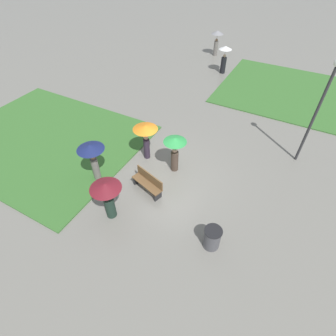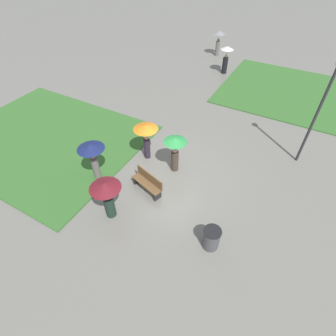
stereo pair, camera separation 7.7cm
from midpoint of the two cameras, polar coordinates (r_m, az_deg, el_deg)
ground_plane at (r=12.04m, az=0.14°, el=-1.43°), size 90.00×90.00×0.00m
lawn_patch_near at (r=15.49m, az=-25.32°, el=5.71°), size 9.83×7.83×0.06m
lawn_patch_far at (r=20.31m, az=25.81°, el=14.57°), size 9.70×7.99×0.06m
park_bench at (r=11.10m, az=-4.57°, el=-3.12°), size 1.58×0.84×0.90m
lamp_post at (r=12.65m, az=30.13°, el=12.22°), size 0.32×0.32×4.86m
trash_bin at (r=9.56m, az=9.34°, el=-14.80°), size 0.63×0.63×0.90m
crowd_person_green at (r=11.46m, az=1.31°, el=4.37°), size 1.02×1.02×1.82m
crowd_person_navy at (r=11.29m, az=-16.43°, el=3.02°), size 1.14×1.14×1.95m
crowd_person_maroon at (r=9.81m, az=-13.39°, el=-5.35°), size 1.16×1.16×1.80m
crowd_person_orange at (r=12.10m, az=-5.08°, el=7.50°), size 1.14×1.14×1.85m
lone_walker_far_path at (r=24.55m, az=10.49°, el=26.05°), size 0.99×0.99×1.97m
lone_walker_mid_plaza at (r=21.29m, az=12.08°, el=22.68°), size 0.92×0.92×1.96m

